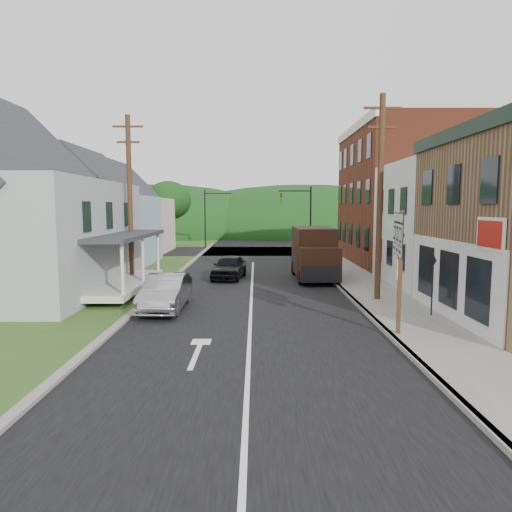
{
  "coord_description": "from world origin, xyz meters",
  "views": [
    {
      "loc": [
        0.2,
        -16.43,
        4.2
      ],
      "look_at": [
        0.21,
        2.19,
        2.2
      ],
      "focal_mm": 32.0,
      "sensor_mm": 36.0,
      "label": 1
    }
  ],
  "objects_px": {
    "silver_sedan": "(166,293)",
    "delivery_van": "(314,254)",
    "dark_sedan": "(229,267)",
    "route_sign_cluster": "(399,254)",
    "warning_sign": "(432,274)"
  },
  "relations": [
    {
      "from": "silver_sedan",
      "to": "delivery_van",
      "type": "xyz_separation_m",
      "value": [
        7.07,
        7.88,
        0.8
      ]
    },
    {
      "from": "dark_sedan",
      "to": "route_sign_cluster",
      "type": "height_order",
      "value": "route_sign_cluster"
    },
    {
      "from": "route_sign_cluster",
      "to": "warning_sign",
      "type": "relative_size",
      "value": 1.62
    },
    {
      "from": "warning_sign",
      "to": "silver_sedan",
      "type": "bearing_deg",
      "value": 162.54
    },
    {
      "from": "dark_sedan",
      "to": "delivery_van",
      "type": "distance_m",
      "value": 5.04
    },
    {
      "from": "silver_sedan",
      "to": "warning_sign",
      "type": "distance_m",
      "value": 10.42
    },
    {
      "from": "dark_sedan",
      "to": "warning_sign",
      "type": "bearing_deg",
      "value": -42.26
    },
    {
      "from": "delivery_van",
      "to": "route_sign_cluster",
      "type": "relative_size",
      "value": 1.37
    },
    {
      "from": "delivery_van",
      "to": "warning_sign",
      "type": "relative_size",
      "value": 2.22
    },
    {
      "from": "silver_sedan",
      "to": "route_sign_cluster",
      "type": "bearing_deg",
      "value": -25.28
    },
    {
      "from": "dark_sedan",
      "to": "delivery_van",
      "type": "bearing_deg",
      "value": 4.41
    },
    {
      "from": "dark_sedan",
      "to": "silver_sedan",
      "type": "bearing_deg",
      "value": -96.61
    },
    {
      "from": "dark_sedan",
      "to": "warning_sign",
      "type": "relative_size",
      "value": 1.67
    },
    {
      "from": "delivery_van",
      "to": "route_sign_cluster",
      "type": "height_order",
      "value": "route_sign_cluster"
    },
    {
      "from": "dark_sedan",
      "to": "warning_sign",
      "type": "xyz_separation_m",
      "value": [
        8.14,
        -9.75,
        1.02
      ]
    }
  ]
}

